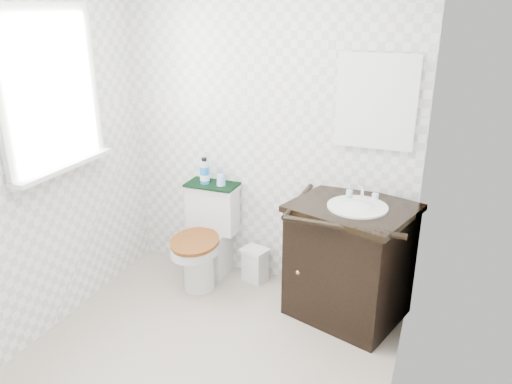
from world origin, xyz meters
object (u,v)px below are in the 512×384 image
Objects in this scene: toilet at (207,241)px; trash_bin at (255,264)px; mouthwash_bottle at (205,172)px; cup at (221,180)px; vanity at (350,258)px.

trash_bin is (0.36, 0.11, -0.19)m from toilet.
toilet is 0.42m from trash_bin.
cup is at bearing 2.55° from mouthwash_bottle.
mouthwash_bottle is at bearing 115.82° from toilet.
mouthwash_bottle is 2.39× the size of cup.
trash_bin is at bearing 16.26° from toilet.
toilet is 0.81× the size of vanity.
toilet is at bearing -163.74° from trash_bin.
trash_bin is 1.34× the size of mouthwash_bottle.
vanity reaches higher than trash_bin.
mouthwash_bottle is at bearing -177.45° from cup.
vanity is 3.34× the size of trash_bin.
mouthwash_bottle reaches higher than vanity.
vanity is 1.26m from mouthwash_bottle.
toilet is 2.69× the size of trash_bin.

